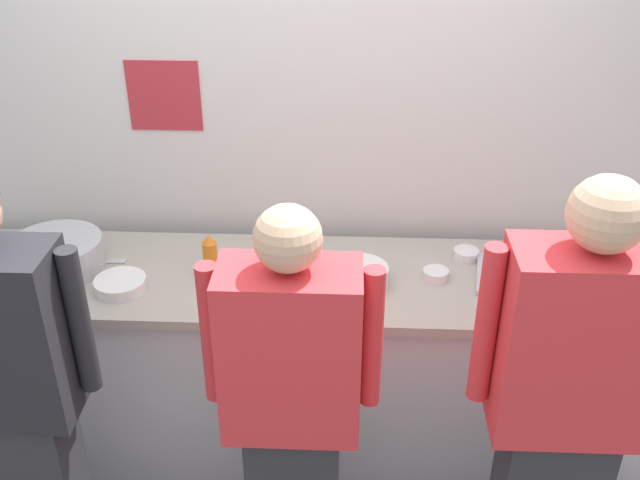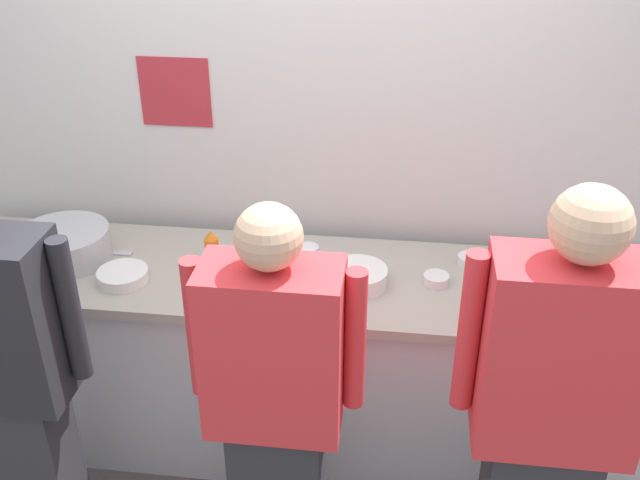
{
  "view_description": "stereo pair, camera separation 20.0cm",
  "coord_description": "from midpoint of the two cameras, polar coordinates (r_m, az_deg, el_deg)",
  "views": [
    {
      "loc": [
        0.23,
        -2.15,
        2.48
      ],
      "look_at": [
        0.11,
        0.37,
        1.07
      ],
      "focal_mm": 40.49,
      "sensor_mm": 36.0,
      "label": 1
    },
    {
      "loc": [
        0.43,
        -2.13,
        2.48
      ],
      "look_at": [
        0.11,
        0.37,
        1.07
      ],
      "focal_mm": 40.49,
      "sensor_mm": 36.0,
      "label": 2
    }
  ],
  "objects": [
    {
      "name": "mixing_bowl_steel",
      "position": [
        3.21,
        -21.79,
        -1.15
      ],
      "size": [
        0.38,
        0.38,
        0.14
      ],
      "primitive_type": "cylinder",
      "color": "#B7BABF",
      "rests_on": "prep_counter"
    },
    {
      "name": "plate_stack_front",
      "position": [
        2.91,
        1.12,
        -2.83
      ],
      "size": [
        0.24,
        0.24,
        0.07
      ],
      "color": "white",
      "rests_on": "prep_counter"
    },
    {
      "name": "squeeze_bottle_spare",
      "position": [
        3.0,
        -10.58,
        -1.2
      ],
      "size": [
        0.06,
        0.06,
        0.18
      ],
      "color": "orange",
      "rests_on": "prep_counter"
    },
    {
      "name": "prep_counter",
      "position": [
        3.24,
        -3.82,
        -9.59
      ],
      "size": [
        3.11,
        0.69,
        0.9
      ],
      "color": "silver",
      "rests_on": "ground"
    },
    {
      "name": "chefs_knife",
      "position": [
        3.25,
        -19.54,
        -1.54
      ],
      "size": [
        0.28,
        0.03,
        0.02
      ],
      "color": "#B7BABF",
      "rests_on": "prep_counter"
    },
    {
      "name": "wall_back",
      "position": [
        3.17,
        -3.52,
        10.21
      ],
      "size": [
        4.88,
        0.11,
        2.89
      ],
      "color": "silver",
      "rests_on": "ground"
    },
    {
      "name": "chef_far_right",
      "position": [
        2.44,
        16.56,
        -12.56
      ],
      "size": [
        0.62,
        0.24,
        1.7
      ],
      "color": "#2D2D33",
      "rests_on": "ground"
    },
    {
      "name": "plate_stack_rear",
      "position": [
        3.01,
        -17.35,
        -3.4
      ],
      "size": [
        0.21,
        0.21,
        0.05
      ],
      "color": "white",
      "rests_on": "prep_counter"
    },
    {
      "name": "chef_center",
      "position": [
        2.45,
        -4.63,
        -13.06
      ],
      "size": [
        0.58,
        0.24,
        1.57
      ],
      "color": "#2D2D33",
      "rests_on": "ground"
    },
    {
      "name": "chef_near_left",
      "position": [
        2.69,
        -25.34,
        -10.53
      ],
      "size": [
        0.6,
        0.24,
        1.65
      ],
      "color": "#2D2D33",
      "rests_on": "ground"
    },
    {
      "name": "squeeze_bottle_secondary",
      "position": [
        2.8,
        -5.62,
        -3.09
      ],
      "size": [
        0.06,
        0.06,
        0.19
      ],
      "color": "#E5E066",
      "rests_on": "prep_counter"
    },
    {
      "name": "sheet_tray",
      "position": [
        3.03,
        15.51,
        -3.14
      ],
      "size": [
        0.58,
        0.39,
        0.02
      ],
      "primitive_type": "cube",
      "rotation": [
        0.0,
        0.0,
        -0.16
      ],
      "color": "#B7BABF",
      "rests_on": "prep_counter"
    },
    {
      "name": "ramekin_green_sauce",
      "position": [
        3.12,
        9.68,
        -1.12
      ],
      "size": [
        0.11,
        0.11,
        0.04
      ],
      "color": "white",
      "rests_on": "prep_counter"
    },
    {
      "name": "ramekin_orange_sauce",
      "position": [
        2.96,
        7.23,
        -2.71
      ],
      "size": [
        0.1,
        0.1,
        0.04
      ],
      "color": "white",
      "rests_on": "prep_counter"
    },
    {
      "name": "deli_cup",
      "position": [
        3.01,
        -2.97,
        -1.38
      ],
      "size": [
        0.09,
        0.09,
        0.09
      ],
      "primitive_type": "cylinder",
      "color": "white",
      "rests_on": "prep_counter"
    }
  ]
}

